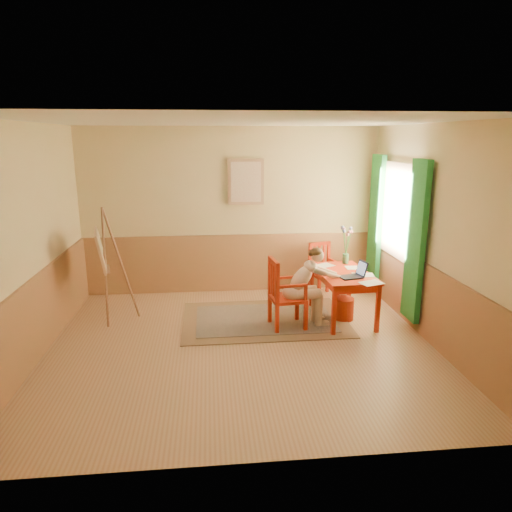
{
  "coord_description": "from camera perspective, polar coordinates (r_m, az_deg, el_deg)",
  "views": [
    {
      "loc": [
        -0.37,
        -5.52,
        2.62
      ],
      "look_at": [
        0.25,
        0.55,
        1.05
      ],
      "focal_mm": 32.44,
      "sensor_mm": 36.0,
      "label": 1
    }
  ],
  "objects": [
    {
      "name": "table",
      "position": [
        6.86,
        10.71,
        -2.7
      ],
      "size": [
        0.79,
        1.24,
        0.72
      ],
      "color": "#B5260A",
      "rests_on": "room"
    },
    {
      "name": "window",
      "position": [
        7.3,
        16.77,
        3.75
      ],
      "size": [
        0.12,
        2.01,
        2.2
      ],
      "color": "white",
      "rests_on": "room"
    },
    {
      "name": "chair_back",
      "position": [
        7.88,
        8.22,
        -1.71
      ],
      "size": [
        0.48,
        0.5,
        0.9
      ],
      "color": "#B5260A",
      "rests_on": "room"
    },
    {
      "name": "laptop",
      "position": [
        6.62,
        12.02,
        -2.18
      ],
      "size": [
        0.41,
        0.31,
        0.22
      ],
      "color": "#1E2338",
      "rests_on": "table"
    },
    {
      "name": "wall_portrait",
      "position": [
        7.78,
        -1.25,
        9.12
      ],
      "size": [
        0.6,
        0.05,
        0.76
      ],
      "color": "tan",
      "rests_on": "room"
    },
    {
      "name": "papers",
      "position": [
        6.84,
        11.84,
        -1.99
      ],
      "size": [
        0.78,
        1.23,
        0.0
      ],
      "color": "white",
      "rests_on": "table"
    },
    {
      "name": "figure",
      "position": [
        6.54,
        6.21,
        -3.38
      ],
      "size": [
        0.87,
        0.42,
        1.14
      ],
      "color": "beige",
      "rests_on": "room"
    },
    {
      "name": "room",
      "position": [
        5.67,
        -1.95,
        1.98
      ],
      "size": [
        5.04,
        4.54,
        2.84
      ],
      "color": "tan",
      "rests_on": "ground"
    },
    {
      "name": "easel",
      "position": [
        6.95,
        -18.3,
        0.17
      ],
      "size": [
        0.62,
        0.75,
        1.68
      ],
      "color": "brown",
      "rests_on": "room"
    },
    {
      "name": "chair_left",
      "position": [
        6.48,
        3.49,
        -4.66
      ],
      "size": [
        0.52,
        0.5,
        1.01
      ],
      "color": "#B5260A",
      "rests_on": "room"
    },
    {
      "name": "vase",
      "position": [
        7.25,
        11.03,
        1.16
      ],
      "size": [
        0.23,
        0.29,
        0.59
      ],
      "color": "#3F724C",
      "rests_on": "table"
    },
    {
      "name": "rug",
      "position": [
        6.91,
        1.06,
        -7.77
      ],
      "size": [
        2.4,
        1.61,
        0.02
      ],
      "color": "#8C7251",
      "rests_on": "room"
    },
    {
      "name": "wastebasket",
      "position": [
        7.0,
        10.72,
        -6.39
      ],
      "size": [
        0.32,
        0.32,
        0.33
      ],
      "primitive_type": "cylinder",
      "rotation": [
        0.0,
        0.0,
        0.06
      ],
      "color": "#AA2C0F",
      "rests_on": "room"
    },
    {
      "name": "wainscot",
      "position": [
        6.68,
        -2.36,
        -4.1
      ],
      "size": [
        5.0,
        4.5,
        1.0
      ],
      "color": "#A36F45",
      "rests_on": "room"
    }
  ]
}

